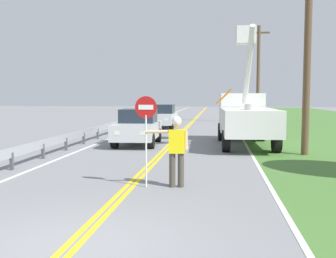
{
  "coord_description": "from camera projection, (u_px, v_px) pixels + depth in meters",
  "views": [
    {
      "loc": [
        2.24,
        -5.82,
        2.34
      ],
      "look_at": [
        0.55,
        7.76,
        1.2
      ],
      "focal_mm": 42.83,
      "sensor_mm": 36.0,
      "label": 1
    }
  ],
  "objects": [
    {
      "name": "stop_sign_paddle",
      "position": [
        146.0,
        121.0,
        10.16
      ],
      "size": [
        0.56,
        0.04,
        2.33
      ],
      "color": "silver",
      "rests_on": "ground"
    },
    {
      "name": "edge_line_left",
      "position": [
        128.0,
        131.0,
        26.44
      ],
      "size": [
        0.12,
        110.0,
        0.01
      ],
      "primitive_type": "cube",
      "color": "silver",
      "rests_on": "ground"
    },
    {
      "name": "flagger_worker",
      "position": [
        176.0,
        147.0,
        10.21
      ],
      "size": [
        1.08,
        0.28,
        1.83
      ],
      "color": "#474238",
      "rests_on": "ground"
    },
    {
      "name": "guardrail_left_shoulder",
      "position": [
        104.0,
        128.0,
        22.78
      ],
      "size": [
        0.1,
        32.0,
        0.71
      ],
      "color": "#9EA0A3",
      "rests_on": "ground"
    },
    {
      "name": "centerline_yellow_right",
      "position": [
        184.0,
        132.0,
        25.99
      ],
      "size": [
        0.11,
        110.0,
        0.01
      ],
      "primitive_type": "cube",
      "color": "yellow",
      "rests_on": "ground"
    },
    {
      "name": "oncoming_sedan_nearest",
      "position": [
        138.0,
        127.0,
        19.07
      ],
      "size": [
        2.01,
        4.15,
        1.7
      ],
      "color": "silver",
      "rests_on": "ground"
    },
    {
      "name": "ground_plane",
      "position": [
        71.0,
        247.0,
        6.22
      ],
      "size": [
        160.0,
        160.0,
        0.0
      ],
      "primitive_type": "plane",
      "color": "gray"
    },
    {
      "name": "edge_line_right",
      "position": [
        239.0,
        132.0,
        25.56
      ],
      "size": [
        0.12,
        110.0,
        0.01
      ],
      "primitive_type": "cube",
      "color": "silver",
      "rests_on": "ground"
    },
    {
      "name": "oncoming_sedan_second",
      "position": [
        162.0,
        117.0,
        28.83
      ],
      "size": [
        1.93,
        4.12,
        1.7
      ],
      "color": "silver",
      "rests_on": "ground"
    },
    {
      "name": "centerline_yellow_left",
      "position": [
        181.0,
        132.0,
        26.01
      ],
      "size": [
        0.11,
        110.0,
        0.01
      ],
      "primitive_type": "cube",
      "color": "yellow",
      "rests_on": "ground"
    },
    {
      "name": "utility_bucket_truck",
      "position": [
        245.0,
        115.0,
        19.0
      ],
      "size": [
        2.67,
        6.89,
        5.59
      ],
      "color": "white",
      "rests_on": "ground"
    },
    {
      "name": "utility_pole_mid",
      "position": [
        258.0,
        72.0,
        34.32
      ],
      "size": [
        1.8,
        0.28,
        8.28
      ],
      "color": "brown",
      "rests_on": "ground"
    },
    {
      "name": "utility_pole_near",
      "position": [
        308.0,
        41.0,
        15.53
      ],
      "size": [
        1.8,
        0.28,
        8.57
      ],
      "color": "brown",
      "rests_on": "ground"
    }
  ]
}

